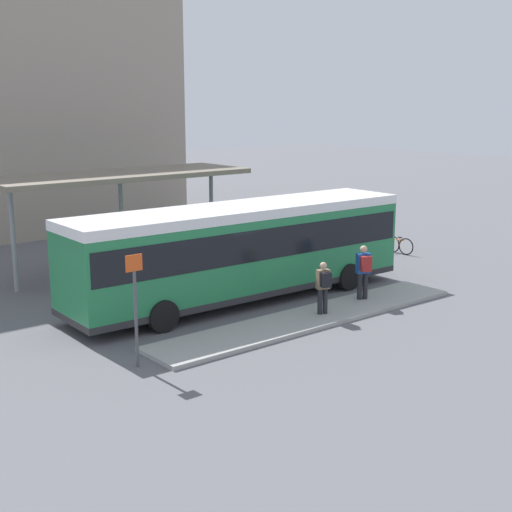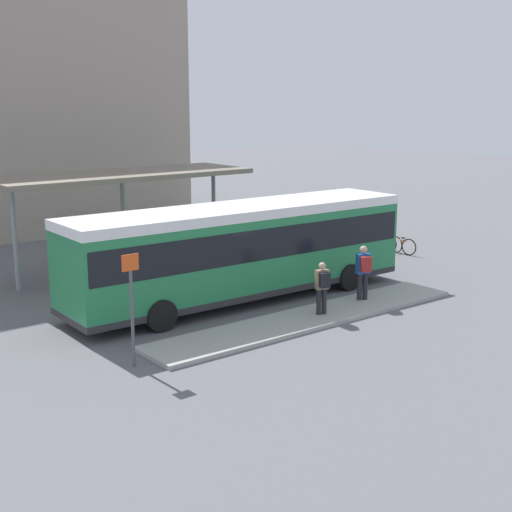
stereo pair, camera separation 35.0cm
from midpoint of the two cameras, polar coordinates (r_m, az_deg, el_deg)
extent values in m
plane|color=#5B5B60|center=(23.14, -0.71, -3.57)|extent=(120.00, 120.00, 0.00)
cube|color=#9E9E99|center=(21.19, 4.80, -4.96)|extent=(10.83, 1.80, 0.12)
cube|color=#237A47|center=(22.72, -0.72, 0.61)|extent=(11.84, 2.73, 2.75)
cube|color=white|center=(22.51, -0.73, 3.67)|extent=(11.86, 2.75, 0.30)
cube|color=black|center=(22.66, -0.72, 1.43)|extent=(11.61, 2.76, 0.96)
cube|color=black|center=(26.52, 9.55, 2.87)|extent=(0.13, 2.27, 1.06)
cube|color=#28282B|center=(23.02, -0.71, -2.50)|extent=(11.85, 2.74, 0.20)
cylinder|color=black|center=(26.14, 4.19, -0.69)|extent=(0.93, 0.30, 0.93)
cylinder|color=black|center=(24.47, 7.84, -1.68)|extent=(0.93, 0.30, 0.93)
cylinder|color=black|center=(22.14, -10.19, -3.27)|extent=(0.93, 0.30, 0.93)
cylinder|color=black|center=(20.14, -7.11, -4.74)|extent=(0.93, 0.30, 0.93)
cylinder|color=#232328|center=(22.94, 8.72, -2.45)|extent=(0.16, 0.16, 0.85)
cylinder|color=#232328|center=(23.01, 9.16, -2.41)|extent=(0.16, 0.16, 0.85)
cube|color=#194799|center=(22.80, 9.01, -0.61)|extent=(0.48, 0.39, 0.64)
cube|color=maroon|center=(22.59, 9.23, -0.65)|extent=(0.38, 0.32, 0.49)
sphere|color=tan|center=(22.70, 9.04, 0.52)|extent=(0.23, 0.23, 0.23)
cylinder|color=#232328|center=(21.25, 5.52, -3.67)|extent=(0.14, 0.14, 0.77)
cylinder|color=#232328|center=(21.32, 5.95, -3.63)|extent=(0.14, 0.14, 0.77)
cube|color=#7A664C|center=(21.11, 5.77, -1.88)|extent=(0.43, 0.32, 0.58)
cube|color=black|center=(20.93, 6.01, -1.93)|extent=(0.33, 0.27, 0.44)
sphere|color=tan|center=(21.01, 5.80, -0.79)|extent=(0.21, 0.21, 0.21)
torus|color=black|center=(30.96, 10.97, 0.96)|extent=(0.12, 0.71, 0.71)
torus|color=black|center=(30.44, 12.46, 0.70)|extent=(0.12, 0.71, 0.71)
cylinder|color=orange|center=(30.66, 11.73, 1.26)|extent=(0.12, 0.75, 0.04)
cylinder|color=orange|center=(30.57, 11.99, 1.11)|extent=(0.04, 0.04, 0.35)
cube|color=black|center=(30.54, 12.01, 1.43)|extent=(0.09, 0.19, 0.04)
cylinder|color=orange|center=(30.85, 11.14, 1.51)|extent=(0.48, 0.08, 0.03)
torus|color=black|center=(31.57, 10.32, 1.20)|extent=(0.13, 0.70, 0.70)
torus|color=black|center=(30.89, 11.49, 0.91)|extent=(0.13, 0.70, 0.70)
cylinder|color=black|center=(31.19, 10.92, 1.47)|extent=(0.12, 0.74, 0.04)
cylinder|color=black|center=(31.08, 11.12, 1.31)|extent=(0.04, 0.04, 0.34)
cube|color=black|center=(31.04, 11.14, 1.62)|extent=(0.09, 0.19, 0.04)
cylinder|color=black|center=(31.45, 10.45, 1.73)|extent=(0.48, 0.09, 0.03)
torus|color=black|center=(31.40, 10.63, 1.11)|extent=(0.08, 0.69, 0.69)
torus|color=black|center=(32.03, 9.43, 1.38)|extent=(0.08, 0.69, 0.69)
cylinder|color=#2847AD|center=(31.67, 10.04, 1.65)|extent=(0.07, 0.73, 0.04)
cylinder|color=#2847AD|center=(31.80, 9.82, 1.59)|extent=(0.04, 0.04, 0.34)
cube|color=black|center=(31.77, 9.83, 1.89)|extent=(0.08, 0.18, 0.04)
cylinder|color=#2847AD|center=(31.40, 10.53, 1.68)|extent=(0.48, 0.06, 0.03)
cube|color=#706656|center=(26.64, -10.33, 6.39)|extent=(9.63, 3.33, 0.18)
cylinder|color=gray|center=(25.25, -18.35, 1.32)|extent=(0.16, 0.16, 3.58)
cylinder|color=gray|center=(29.03, -3.05, 3.31)|extent=(0.16, 0.16, 3.58)
cylinder|color=gray|center=(26.89, -10.17, 2.40)|extent=(0.16, 0.16, 3.58)
cylinder|color=slate|center=(23.66, -11.64, -2.89)|extent=(0.76, 0.76, 0.47)
sphere|color=#337F38|center=(23.52, -11.70, -1.57)|extent=(0.88, 0.88, 0.88)
cylinder|color=slate|center=(25.36, -4.72, -1.43)|extent=(0.61, 0.61, 0.65)
sphere|color=#337F38|center=(25.23, -4.75, -0.13)|extent=(0.71, 0.71, 0.71)
cylinder|color=#4C4C51|center=(17.43, -9.30, -5.01)|extent=(0.08, 0.08, 2.40)
cube|color=#D84C19|center=(17.07, -9.46, -0.52)|extent=(0.44, 0.03, 0.40)
camera|label=1|loc=(0.18, -89.57, 0.10)|focal=50.00mm
camera|label=2|loc=(0.18, 90.43, -0.10)|focal=50.00mm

